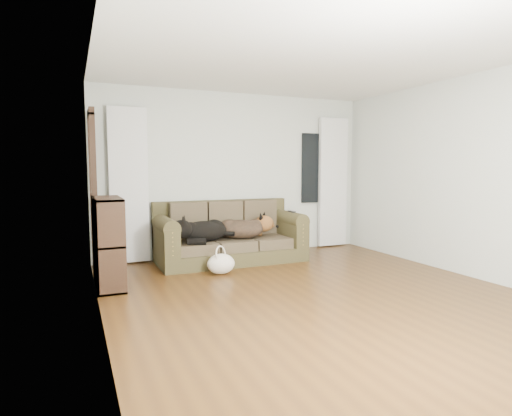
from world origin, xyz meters
name	(u,v)px	position (x,y,z in m)	size (l,w,h in m)	color
floor	(316,295)	(0.00, 0.00, 0.00)	(5.00, 5.00, 0.00)	#422710
ceiling	(319,55)	(0.00, 0.00, 2.60)	(5.00, 5.00, 0.00)	white
wall_back	(236,174)	(0.00, 2.50, 1.30)	(4.50, 0.04, 2.60)	beige
wall_left	(98,181)	(-2.25, 0.00, 1.30)	(0.04, 5.00, 2.60)	beige
wall_right	(467,176)	(2.25, 0.00, 1.30)	(0.04, 5.00, 2.60)	beige
curtain_left	(129,186)	(-1.70, 2.42, 1.15)	(0.55, 0.08, 2.25)	silver
curtain_right	(333,182)	(1.80, 2.42, 1.15)	(0.55, 0.08, 2.25)	silver
window_pane	(314,168)	(1.45, 2.47, 1.40)	(0.50, 0.03, 1.20)	black
door_casing	(94,195)	(-2.20, 2.05, 1.05)	(0.07, 0.60, 2.10)	black
sofa	(231,232)	(-0.29, 1.98, 0.45)	(2.18, 0.94, 0.89)	#3E3520
dog_black_lab	(201,232)	(-0.77, 1.90, 0.48)	(0.71, 0.50, 0.30)	black
dog_shepherd	(244,229)	(-0.10, 1.93, 0.49)	(0.70, 0.50, 0.31)	black
tv_remote	(292,211)	(0.67, 1.84, 0.73)	(0.05, 0.18, 0.02)	black
tote_bag	(221,262)	(-0.68, 1.30, 0.16)	(0.37, 0.29, 0.27)	beige
bookshelf	(108,245)	(-2.09, 1.27, 0.50)	(0.32, 0.85, 1.06)	black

